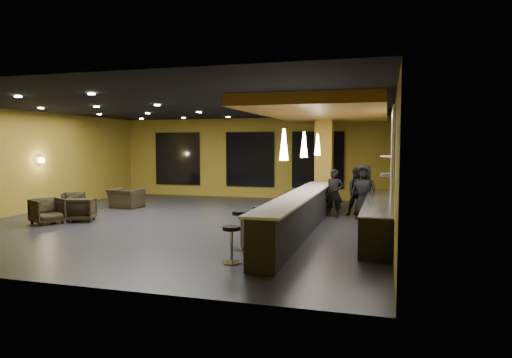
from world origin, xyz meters
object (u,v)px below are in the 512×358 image
(bar_stool_4, at_px, (282,207))
(bar_stool_6, at_px, (293,199))
(bar_counter, at_px, (300,215))
(column, at_px, (324,161))
(bar_stool_2, at_px, (261,219))
(staff_a, at_px, (334,193))
(bar_stool_0, at_px, (232,240))
(pendant_1, at_px, (304,145))
(pendant_0, at_px, (284,145))
(armchair_c, at_px, (73,202))
(armchair_d, at_px, (126,198))
(bar_stool_3, at_px, (272,215))
(pendant_2, at_px, (318,144))
(armchair_b, at_px, (81,209))
(bar_stool_1, at_px, (241,225))
(staff_c, at_px, (364,192))
(bar_stool_5, at_px, (287,205))
(staff_b, at_px, (358,192))
(prep_counter, at_px, (379,218))
(armchair_a, at_px, (47,211))

(bar_stool_4, height_order, bar_stool_6, bar_stool_4)
(bar_counter, height_order, column, column)
(bar_stool_2, height_order, bar_stool_6, bar_stool_2)
(staff_a, xyz_separation_m, bar_stool_6, (-1.45, 0.40, -0.29))
(bar_stool_0, bearing_deg, pendant_1, 79.34)
(pendant_0, bearing_deg, column, 90.00)
(pendant_1, distance_m, bar_stool_0, 4.40)
(bar_counter, distance_m, armchair_c, 8.66)
(column, distance_m, armchair_d, 7.43)
(bar_stool_2, xyz_separation_m, bar_stool_3, (0.00, 1.13, -0.07))
(bar_counter, xyz_separation_m, pendant_2, (0.00, 3.00, 1.85))
(staff_a, distance_m, armchair_b, 7.95)
(bar_counter, relative_size, bar_stool_1, 9.24)
(pendant_2, bearing_deg, bar_stool_4, -112.43)
(staff_c, bearing_deg, bar_stool_5, -150.10)
(pendant_2, xyz_separation_m, bar_stool_5, (-0.82, -0.84, -1.89))
(pendant_1, xyz_separation_m, staff_b, (1.29, 2.89, -1.55))
(bar_stool_0, xyz_separation_m, bar_stool_5, (-0.09, 5.57, -0.01))
(bar_stool_0, xyz_separation_m, bar_stool_6, (-0.14, 6.74, 0.02))
(column, xyz_separation_m, bar_stool_4, (-0.75, -3.42, -1.22))
(bar_stool_2, relative_size, bar_stool_3, 1.14)
(pendant_1, bearing_deg, bar_stool_6, 107.24)
(prep_counter, bearing_deg, staff_b, 103.88)
(pendant_0, xyz_separation_m, pendant_1, (0.00, 2.50, 0.00))
(armchair_b, distance_m, bar_stool_5, 6.37)
(bar_stool_5, bearing_deg, bar_stool_0, -89.09)
(staff_c, height_order, bar_stool_0, staff_c)
(prep_counter, distance_m, bar_stool_4, 2.83)
(pendant_2, bearing_deg, bar_stool_5, -134.56)
(pendant_1, relative_size, staff_c, 0.40)
(staff_a, relative_size, bar_stool_1, 1.80)
(bar_stool_3, xyz_separation_m, bar_stool_4, (0.01, 1.20, 0.06))
(armchair_a, xyz_separation_m, bar_stool_2, (6.74, -0.51, 0.16))
(column, distance_m, bar_stool_4, 3.70)
(bar_stool_0, xyz_separation_m, bar_stool_2, (-0.03, 2.26, 0.06))
(prep_counter, bearing_deg, staff_a, 120.56)
(pendant_0, bearing_deg, prep_counter, 51.34)
(staff_b, relative_size, bar_stool_2, 1.90)
(pendant_2, height_order, armchair_d, pendant_2)
(staff_b, height_order, bar_stool_5, staff_b)
(prep_counter, xyz_separation_m, bar_stool_4, (-2.75, 0.68, 0.10))
(pendant_1, height_order, armchair_c, pendant_1)
(armchair_a, bearing_deg, bar_stool_5, -39.76)
(pendant_0, height_order, bar_stool_1, pendant_0)
(prep_counter, distance_m, bar_stool_2, 3.22)
(pendant_1, distance_m, staff_a, 2.95)
(staff_b, height_order, bar_stool_4, staff_b)
(pendant_0, distance_m, armchair_a, 7.87)
(column, xyz_separation_m, bar_stool_5, (-0.82, -2.44, -1.29))
(pendant_0, bearing_deg, pendant_2, 90.00)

